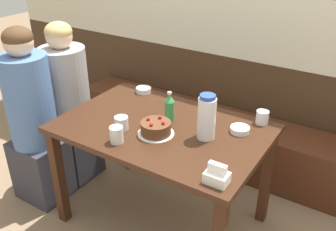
{
  "coord_description": "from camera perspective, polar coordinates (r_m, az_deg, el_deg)",
  "views": [
    {
      "loc": [
        1.06,
        -1.6,
        1.8
      ],
      "look_at": [
        0.01,
        0.05,
        0.77
      ],
      "focal_mm": 40.0,
      "sensor_mm": 36.0,
      "label": 1
    }
  ],
  "objects": [
    {
      "name": "ground_plane",
      "position": [
        2.64,
        -0.77,
        -15.37
      ],
      "size": [
        12.0,
        12.0,
        0.0
      ],
      "primitive_type": "plane",
      "color": "#846B51"
    },
    {
      "name": "back_wall",
      "position": [
        2.91,
        10.92,
        16.35
      ],
      "size": [
        4.8,
        0.04,
        2.5
      ],
      "color": "#3D2819",
      "rests_on": "ground_plane"
    },
    {
      "name": "bench_seat",
      "position": [
        3.1,
        7.65,
        -3.45
      ],
      "size": [
        2.61,
        0.38,
        0.42
      ],
      "color": "#472314",
      "rests_on": "ground_plane"
    },
    {
      "name": "dining_table",
      "position": [
        2.26,
        -0.87,
        -3.76
      ],
      "size": [
        1.22,
        0.81,
        0.72
      ],
      "color": "#381E11",
      "rests_on": "ground_plane"
    },
    {
      "name": "birthday_cake",
      "position": [
        2.11,
        -1.87,
        -1.96
      ],
      "size": [
        0.21,
        0.21,
        0.1
      ],
      "color": "white",
      "rests_on": "dining_table"
    },
    {
      "name": "water_pitcher",
      "position": [
        2.04,
        5.91,
        -0.26
      ],
      "size": [
        0.1,
        0.1,
        0.26
      ],
      "color": "white",
      "rests_on": "dining_table"
    },
    {
      "name": "soju_bottle",
      "position": [
        2.24,
        0.23,
        1.31
      ],
      "size": [
        0.06,
        0.06,
        0.18
      ],
      "color": "#388E4C",
      "rests_on": "dining_table"
    },
    {
      "name": "napkin_holder",
      "position": [
        1.75,
        7.46,
        -9.12
      ],
      "size": [
        0.11,
        0.08,
        0.11
      ],
      "color": "white",
      "rests_on": "dining_table"
    },
    {
      "name": "bowl_soup_white",
      "position": [
        2.64,
        -3.75,
        3.9
      ],
      "size": [
        0.11,
        0.11,
        0.04
      ],
      "color": "white",
      "rests_on": "dining_table"
    },
    {
      "name": "bowl_rice_small",
      "position": [
        2.18,
        10.9,
        -2.13
      ],
      "size": [
        0.11,
        0.11,
        0.03
      ],
      "color": "white",
      "rests_on": "dining_table"
    },
    {
      "name": "glass_water_tall",
      "position": [
        2.29,
        14.16,
        -0.26
      ],
      "size": [
        0.07,
        0.07,
        0.08
      ],
      "color": "silver",
      "rests_on": "dining_table"
    },
    {
      "name": "glass_tumbler_short",
      "position": [
        2.05,
        -7.85,
        -2.91
      ],
      "size": [
        0.08,
        0.08,
        0.09
      ],
      "color": "silver",
      "rests_on": "dining_table"
    },
    {
      "name": "glass_shot_small",
      "position": [
        2.18,
        -7.1,
        -1.14
      ],
      "size": [
        0.08,
        0.08,
        0.08
      ],
      "color": "silver",
      "rests_on": "dining_table"
    },
    {
      "name": "person_teal_shirt",
      "position": [
        2.66,
        -19.74,
        -1.35
      ],
      "size": [
        0.34,
        0.31,
        1.25
      ],
      "color": "#33333D",
      "rests_on": "ground_plane"
    },
    {
      "name": "person_pale_blue_shirt",
      "position": [
        2.84,
        -14.88,
        1.07
      ],
      "size": [
        0.34,
        0.32,
        1.21
      ],
      "color": "#33333D",
      "rests_on": "ground_plane"
    }
  ]
}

